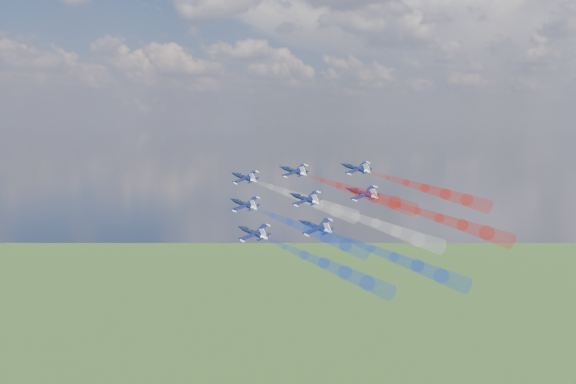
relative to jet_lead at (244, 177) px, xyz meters
The scene contains 16 objects.
jet_lead is the anchor object (origin of this frame).
trail_lead 22.29m from the jet_lead, ahead, with size 3.62×35.00×3.62m, color white, non-canonical shape.
jet_inner_left 15.53m from the jet_lead, 50.76° to the right, with size 8.68×10.85×2.89m, color black, non-canonical shape.
trail_inner_left 35.37m from the jet_lead, 24.98° to the right, with size 3.62×35.00×3.62m, color blue, non-canonical shape.
jet_inner_right 14.02m from the jet_lead, 27.89° to the left, with size 8.68×10.85×2.89m, color black, non-canonical shape.
trail_inner_right 34.19m from the jet_lead, ahead, with size 3.62×35.00×3.62m, color red, non-canonical shape.
jet_outer_left 31.72m from the jet_lead, 46.72° to the right, with size 8.68×10.85×2.89m, color black, non-canonical shape.
trail_outer_left 51.14m from the jet_lead, 30.60° to the right, with size 3.62×35.00×3.62m, color blue, non-canonical shape.
jet_center_third 24.58m from the jet_lead, 11.71° to the right, with size 8.68×10.85×2.89m, color black, non-canonical shape.
trail_center_third 46.85m from the jet_lead, 10.11° to the right, with size 3.62×35.00×3.62m, color white, non-canonical shape.
jet_outer_right 31.21m from the jet_lead, 30.62° to the left, with size 8.68×10.85×2.89m, color black, non-canonical shape.
trail_outer_right 50.09m from the jet_lead, 14.64° to the left, with size 3.62×35.00×3.62m, color red, non-canonical shape.
jet_rear_left 36.20m from the jet_lead, 21.95° to the right, with size 8.68×10.85×2.89m, color black, non-canonical shape.
trail_rear_left 58.08m from the jet_lead, 16.71° to the right, with size 3.62×35.00×3.62m, color blue, non-canonical shape.
jet_rear_right 36.14m from the jet_lead, ahead, with size 8.68×10.85×2.89m, color black, non-canonical shape.
trail_rear_right 58.00m from the jet_lead, ahead, with size 3.62×35.00×3.62m, color red, non-canonical shape.
Camera 1 is at (116.81, -126.20, 187.65)m, focal length 39.58 mm.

